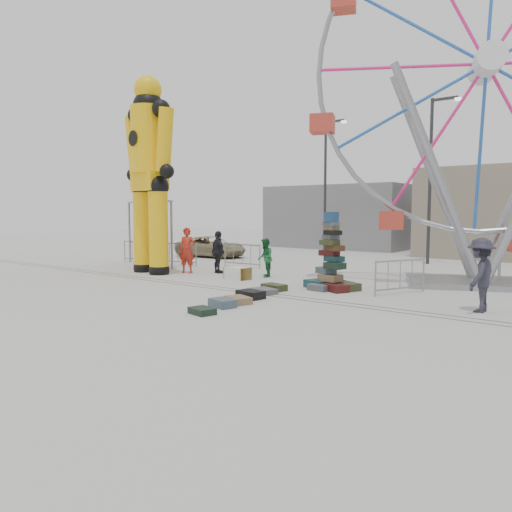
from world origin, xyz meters
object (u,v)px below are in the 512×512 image
Objects in this scene: crash_test_dummy at (149,167)px; barricade_wheel_front at (400,277)px; lamp_post_left at (327,180)px; pedestrian_black at (218,252)px; pedestrian_grey at (480,275)px; ferris_wheel at (485,93)px; pedestrian_green at (265,258)px; barricade_dummy_b at (178,254)px; banner_scaffold at (149,217)px; barricade_dummy_c at (242,255)px; barricade_dummy_a at (140,252)px; parked_suv at (211,247)px; pedestrian_red at (187,250)px; barricade_wheel_back at (500,267)px; suitcase_tower at (331,268)px; steamer_trunk at (237,273)px; lamp_post_right at (432,172)px.

crash_test_dummy is 11.10m from barricade_wheel_front.
lamp_post_left reaches higher than pedestrian_black.
pedestrian_grey is at bearing -47.30° from lamp_post_left.
pedestrian_grey is (12.02, -13.03, -3.53)m from lamp_post_left.
ferris_wheel is 9.66m from pedestrian_green.
barricade_dummy_b is at bearing 124.43° from crash_test_dummy.
barricade_wheel_front is 3.08m from pedestrian_grey.
barricade_dummy_c is at bearing 48.21° from banner_scaffold.
barricade_wheel_front is at bearing -116.06° from pedestrian_grey.
parked_suv reaches higher than barricade_dummy_a.
lamp_post_left is at bearing 69.68° from pedestrian_red.
barricade_dummy_a is 4.60m from parked_suv.
crash_test_dummy is 4.17× the size of barricade_wheel_back.
pedestrian_grey reaches higher than pedestrian_black.
pedestrian_green is at bearing -5.00° from pedestrian_red.
pedestrian_green is at bearing -21.94° from barricade_dummy_b.
barricade_dummy_a is at bearing 167.61° from parked_suv.
ferris_wheel is at bearing -140.01° from pedestrian_black.
banner_scaffold is 5.49m from parked_suv.
suitcase_tower is 1.34× the size of pedestrian_grey.
ferris_wheel is 10.69m from steamer_trunk.
suitcase_tower is (7.15, -12.05, -3.77)m from lamp_post_left.
barricade_dummy_c is at bearing -133.12° from lamp_post_right.
barricade_dummy_a is (-11.93, 1.71, -0.17)m from suitcase_tower.
ferris_wheel is 6.97× the size of pedestrian_grey.
barricade_dummy_c is 1.13× the size of pedestrian_black.
parked_suv is (-5.43, 5.35, -0.30)m from pedestrian_black.
barricade_dummy_b is 11.80m from barricade_wheel_front.
barricade_dummy_a is 1.05× the size of pedestrian_grey.
crash_test_dummy is 1.98× the size of parked_suv.
crash_test_dummy is 14.12m from barricade_wheel_back.
pedestrian_red is at bearing 45.96° from crash_test_dummy.
suitcase_tower is 1.28× the size of barricade_dummy_c.
barricade_dummy_b is at bearing 122.04° from pedestrian_red.
pedestrian_red is 0.46× the size of parked_suv.
pedestrian_green is at bearing 177.59° from ferris_wheel.
steamer_trunk is at bearing -56.21° from barricade_dummy_c.
suitcase_tower is 5.95m from pedestrian_black.
lamp_post_right is 4.00× the size of barricade_wheel_front.
lamp_post_right is at bearing 34.25° from pedestrian_red.
banner_scaffold is 3.92m from pedestrian_red.
pedestrian_red is at bearing -107.97° from pedestrian_green.
suitcase_tower is at bearing -59.32° from lamp_post_left.
pedestrian_red is at bearing -101.00° from barricade_dummy_c.
pedestrian_grey reaches higher than barricade_wheel_front.
barricade_wheel_back is 0.48× the size of parked_suv.
pedestrian_grey is at bearing -98.99° from ferris_wheel.
pedestrian_black reaches higher than steamer_trunk.
pedestrian_red is (-6.79, -9.91, -3.52)m from lamp_post_right.
barricade_dummy_c is 3.16m from pedestrian_red.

